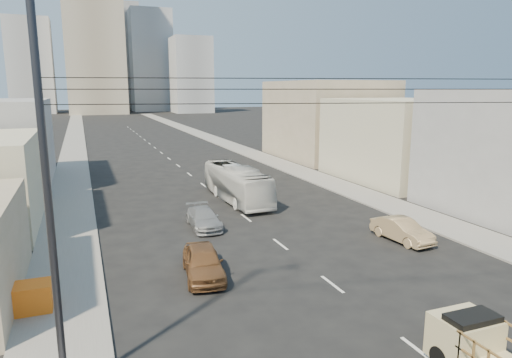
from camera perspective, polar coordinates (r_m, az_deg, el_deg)
sidewalk_left at (r=79.92m, az=-21.77°, el=3.99°), size 3.50×180.00×0.12m
sidewalk_right at (r=82.96m, az=-5.29°, el=4.97°), size 3.50×180.00×0.12m
lane_dashes at (r=63.93m, az=-11.30°, el=2.90°), size 0.15×104.00×0.01m
flatbed_pickup at (r=16.60m, az=27.47°, el=-18.63°), size 1.95×4.41×1.90m
city_bus at (r=37.13m, az=-2.44°, el=-0.57°), size 2.75×10.39×2.87m
sedan_brown at (r=22.59m, az=-6.63°, el=-10.29°), size 2.35×4.65×1.52m
sedan_tan at (r=28.87m, az=17.77°, el=-6.09°), size 1.84×4.29×1.37m
sedan_grey at (r=30.31m, az=-6.57°, el=-4.89°), size 1.96×4.48×1.28m
streetlamp_left at (r=13.68m, az=-24.25°, el=-0.64°), size 2.36×0.25×12.00m
overhead_wires at (r=15.15m, az=23.36°, el=10.15°), size 23.01×5.02×0.72m
crate_stack at (r=21.22m, az=-26.59°, el=-13.12°), size 1.80×1.20×1.14m
bldg_right_mid at (r=48.22m, az=17.74°, el=4.72°), size 11.00×14.00×8.00m
bldg_right_far at (r=61.64m, az=8.83°, el=7.35°), size 12.00×16.00×10.00m
high_rise_tower at (r=180.75m, az=-19.68°, el=17.26°), size 20.00×20.00×60.00m
midrise_ne at (r=196.80m, az=-13.00°, el=14.14°), size 16.00×16.00×40.00m
midrise_nw at (r=190.21m, az=-26.29°, el=12.50°), size 15.00×15.00×34.00m
midrise_back at (r=210.46m, az=-16.97°, el=14.28°), size 18.00×18.00×44.00m
midrise_east at (r=179.12m, az=-8.09°, el=12.70°), size 14.00×14.00×28.00m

